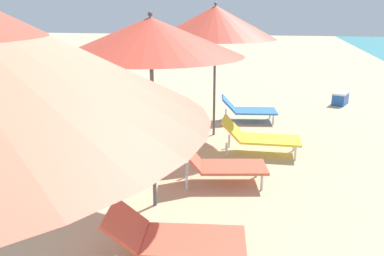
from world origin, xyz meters
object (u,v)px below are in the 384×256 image
(lounger_second_shoreside, at_px, (221,164))
(umbrella_farthest, at_px, (215,22))
(lounger_farthest_shoreside, at_px, (247,109))
(lounger_farthest_inland, at_px, (259,136))
(umbrella_second, at_px, (151,37))
(person_walking_far, at_px, (70,80))
(cooler_box, at_px, (340,98))
(lounger_second_inland, at_px, (174,237))

(lounger_second_shoreside, bearing_deg, umbrella_farthest, 89.29)
(lounger_farthest_shoreside, height_order, lounger_farthest_inland, lounger_farthest_inland)
(umbrella_second, relative_size, lounger_farthest_shoreside, 1.87)
(person_walking_far, bearing_deg, lounger_farthest_inland, 67.77)
(lounger_farthest_inland, height_order, cooler_box, lounger_farthest_inland)
(umbrella_second, height_order, cooler_box, umbrella_second)
(umbrella_farthest, relative_size, lounger_farthest_shoreside, 1.98)
(lounger_second_shoreside, height_order, lounger_second_inland, lounger_second_shoreside)
(cooler_box, bearing_deg, umbrella_second, -115.77)
(lounger_farthest_shoreside, bearing_deg, umbrella_second, -109.51)
(lounger_farthest_shoreside, bearing_deg, cooler_box, 34.92)
(lounger_second_inland, relative_size, umbrella_farthest, 0.56)
(lounger_second_shoreside, height_order, lounger_farthest_shoreside, lounger_second_shoreside)
(lounger_second_inland, height_order, lounger_farthest_inland, lounger_farthest_inland)
(lounger_farthest_shoreside, height_order, cooler_box, lounger_farthest_shoreside)
(umbrella_second, bearing_deg, lounger_farthest_inland, 61.79)
(lounger_farthest_inland, bearing_deg, lounger_farthest_shoreside, 98.03)
(lounger_farthest_shoreside, bearing_deg, person_walking_far, -169.87)
(umbrella_farthest, xyz_separation_m, person_walking_far, (-3.17, -0.00, -1.25))
(lounger_farthest_shoreside, distance_m, cooler_box, 3.31)
(umbrella_second, distance_m, lounger_second_inland, 2.39)
(lounger_second_shoreside, relative_size, umbrella_farthest, 0.51)
(umbrella_farthest, xyz_separation_m, cooler_box, (3.03, 3.51, -2.14))
(umbrella_farthest, height_order, lounger_farthest_inland, umbrella_farthest)
(lounger_farthest_shoreside, height_order, person_walking_far, person_walking_far)
(person_walking_far, distance_m, cooler_box, 7.19)
(umbrella_second, distance_m, person_walking_far, 4.62)
(umbrella_farthest, xyz_separation_m, lounger_farthest_shoreside, (0.62, 1.25, -2.02))
(lounger_second_inland, xyz_separation_m, lounger_farthest_shoreside, (0.38, 5.95, -0.01))
(umbrella_farthest, height_order, person_walking_far, umbrella_farthest)
(umbrella_farthest, height_order, lounger_farthest_shoreside, umbrella_farthest)
(lounger_farthest_shoreside, bearing_deg, lounger_farthest_inland, -89.34)
(person_walking_far, bearing_deg, umbrella_farthest, 81.66)
(lounger_second_shoreside, height_order, person_walking_far, person_walking_far)
(umbrella_farthest, bearing_deg, umbrella_second, -95.35)
(lounger_farthest_shoreside, bearing_deg, lounger_second_shoreside, -100.56)
(umbrella_second, xyz_separation_m, person_walking_far, (-2.85, 3.43, -1.19))
(umbrella_second, height_order, person_walking_far, umbrella_second)
(lounger_second_shoreside, xyz_separation_m, lounger_second_inland, (-0.22, -2.18, -0.01))
(umbrella_farthest, distance_m, lounger_farthest_inland, 2.44)
(lounger_second_shoreside, distance_m, lounger_farthest_shoreside, 3.78)
(lounger_farthest_inland, xyz_separation_m, cooler_box, (2.06, 4.53, -0.15))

